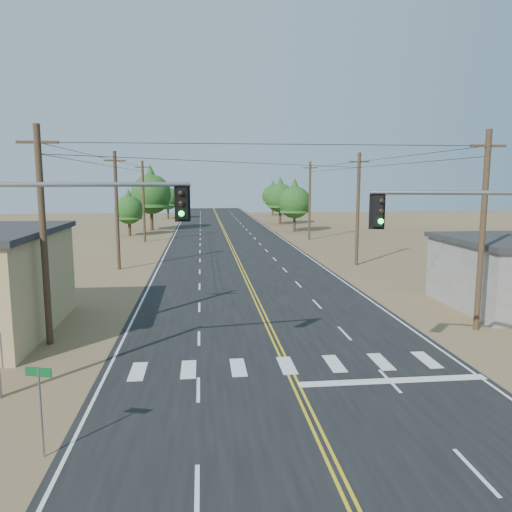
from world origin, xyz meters
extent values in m
plane|color=olive|center=(0.00, 0.00, 0.00)|extent=(220.00, 220.00, 0.00)
cube|color=black|center=(0.00, 30.00, 0.01)|extent=(15.00, 200.00, 0.02)
cylinder|color=gray|center=(-11.50, 9.00, 0.75)|extent=(0.06, 0.06, 1.50)
cylinder|color=#4C3826|center=(-10.50, 12.00, 5.00)|extent=(0.30, 0.30, 10.00)
cube|color=#4C3826|center=(-10.50, 12.00, 9.20)|extent=(1.80, 0.12, 0.12)
cylinder|color=#4C3826|center=(-10.50, 32.00, 5.00)|extent=(0.30, 0.30, 10.00)
cube|color=#4C3826|center=(-10.50, 32.00, 9.20)|extent=(1.80, 0.12, 0.12)
cylinder|color=#4C3826|center=(-10.50, 52.00, 5.00)|extent=(0.30, 0.30, 10.00)
cube|color=#4C3826|center=(-10.50, 52.00, 9.20)|extent=(1.80, 0.12, 0.12)
cylinder|color=#4C3826|center=(10.50, 12.00, 5.00)|extent=(0.30, 0.30, 10.00)
cube|color=#4C3826|center=(10.50, 12.00, 9.20)|extent=(1.80, 0.12, 0.12)
cylinder|color=#4C3826|center=(10.50, 32.00, 5.00)|extent=(0.30, 0.30, 10.00)
cube|color=#4C3826|center=(10.50, 32.00, 9.20)|extent=(1.80, 0.12, 0.12)
cylinder|color=#4C3826|center=(10.50, 52.00, 5.00)|extent=(0.30, 0.30, 10.00)
cube|color=#4C3826|center=(10.50, 52.00, 9.20)|extent=(1.80, 0.12, 0.12)
cylinder|color=gray|center=(-7.16, 6.60, 7.39)|extent=(6.81, 1.18, 0.17)
cube|color=black|center=(-4.08, 7.06, 6.72)|extent=(0.41, 0.36, 1.15)
sphere|color=black|center=(-4.10, 6.87, 7.08)|extent=(0.21, 0.21, 0.21)
sphere|color=black|center=(-4.10, 6.87, 6.72)|extent=(0.21, 0.21, 0.21)
sphere|color=#0CE533|center=(-4.10, 6.87, 6.35)|extent=(0.21, 0.21, 0.21)
cylinder|color=gray|center=(5.26, 4.91, 7.12)|extent=(5.53, 1.98, 0.16)
cube|color=black|center=(2.81, 5.73, 6.47)|extent=(0.43, 0.40, 1.10)
sphere|color=black|center=(2.86, 5.56, 6.82)|extent=(0.20, 0.20, 0.20)
sphere|color=black|center=(2.86, 5.56, 6.47)|extent=(0.20, 0.20, 0.20)
sphere|color=#0CE533|center=(2.86, 5.56, 6.11)|extent=(0.20, 0.20, 0.20)
cylinder|color=gray|center=(-7.80, 2.00, 1.27)|extent=(0.06, 0.06, 2.54)
cube|color=#0B4E20|center=(-7.80, 2.00, 2.44)|extent=(0.74, 0.24, 0.25)
cylinder|color=#3F2D1E|center=(-13.32, 59.12, 1.18)|extent=(0.41, 0.41, 2.35)
cone|color=#154B19|center=(-13.32, 59.12, 4.44)|extent=(3.66, 3.66, 4.18)
sphere|color=#154B19|center=(-13.32, 59.12, 3.59)|extent=(3.92, 3.92, 3.92)
cylinder|color=#3F2D1E|center=(-10.99, 66.66, 1.81)|extent=(0.49, 0.49, 3.63)
cone|color=#154B19|center=(-10.99, 66.66, 6.85)|extent=(5.64, 5.64, 6.45)
sphere|color=#154B19|center=(-10.99, 66.66, 5.54)|extent=(6.05, 6.05, 6.05)
cylinder|color=#3F2D1E|center=(-10.06, 90.66, 1.34)|extent=(0.43, 0.43, 2.67)
cone|color=#154B19|center=(-10.06, 90.66, 5.05)|extent=(4.15, 4.15, 4.75)
sphere|color=#154B19|center=(-10.06, 90.66, 4.08)|extent=(4.45, 4.45, 4.45)
cylinder|color=#3F2D1E|center=(10.45, 62.18, 1.44)|extent=(0.40, 0.40, 2.88)
cone|color=#154B19|center=(10.45, 62.18, 5.44)|extent=(4.48, 4.48, 5.12)
sphere|color=#154B19|center=(10.45, 62.18, 4.40)|extent=(4.80, 4.80, 4.80)
cylinder|color=#3F2D1E|center=(10.32, 75.07, 1.51)|extent=(0.47, 0.47, 3.01)
cone|color=#154B19|center=(10.32, 75.07, 5.69)|extent=(4.69, 4.69, 5.36)
sphere|color=#154B19|center=(10.32, 75.07, 4.60)|extent=(5.02, 5.02, 5.02)
cylinder|color=#3F2D1E|center=(12.35, 98.32, 1.41)|extent=(0.45, 0.45, 2.81)
cone|color=#154B19|center=(12.35, 98.32, 5.31)|extent=(4.37, 4.37, 5.00)
sphere|color=#154B19|center=(12.35, 98.32, 4.29)|extent=(4.68, 4.68, 4.68)
camera|label=1|loc=(-3.39, -11.29, 7.50)|focal=35.00mm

